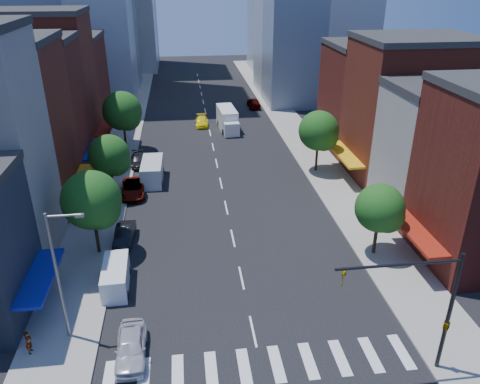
{
  "coord_description": "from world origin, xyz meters",
  "views": [
    {
      "loc": [
        -3.88,
        -23.74,
        21.75
      ],
      "look_at": [
        0.53,
        11.06,
        5.0
      ],
      "focal_mm": 35.0,
      "sensor_mm": 36.0,
      "label": 1
    }
  ],
  "objects_px": {
    "pedestrian_near": "(29,342)",
    "box_truck": "(228,120)",
    "cargo_van_near": "(116,278)",
    "taxi": "(202,121)",
    "parked_car_rear": "(139,160)",
    "parked_car_third": "(133,188)",
    "traffic_car_far": "(254,103)",
    "parked_car_front": "(131,347)",
    "parked_car_second": "(125,235)",
    "cargo_van_far": "(152,172)",
    "pedestrian_far": "(99,220)",
    "traffic_car_oncoming": "(227,110)"
  },
  "relations": [
    {
      "from": "pedestrian_near",
      "to": "pedestrian_far",
      "type": "height_order",
      "value": "pedestrian_near"
    },
    {
      "from": "box_truck",
      "to": "pedestrian_near",
      "type": "distance_m",
      "value": 46.73
    },
    {
      "from": "traffic_car_far",
      "to": "box_truck",
      "type": "xyz_separation_m",
      "value": [
        -5.75,
        -11.77,
        0.65
      ]
    },
    {
      "from": "parked_car_third",
      "to": "pedestrian_near",
      "type": "height_order",
      "value": "pedestrian_near"
    },
    {
      "from": "taxi",
      "to": "traffic_car_oncoming",
      "type": "distance_m",
      "value": 6.95
    },
    {
      "from": "cargo_van_near",
      "to": "box_truck",
      "type": "relative_size",
      "value": 0.58
    },
    {
      "from": "pedestrian_near",
      "to": "box_truck",
      "type": "bearing_deg",
      "value": -21.21
    },
    {
      "from": "parked_car_third",
      "to": "cargo_van_near",
      "type": "distance_m",
      "value": 16.31
    },
    {
      "from": "parked_car_front",
      "to": "traffic_car_oncoming",
      "type": "relative_size",
      "value": 1.01
    },
    {
      "from": "parked_car_third",
      "to": "pedestrian_far",
      "type": "distance_m",
      "value": 7.46
    },
    {
      "from": "pedestrian_far",
      "to": "parked_car_third",
      "type": "bearing_deg",
      "value": 147.68
    },
    {
      "from": "pedestrian_near",
      "to": "pedestrian_far",
      "type": "relative_size",
      "value": 1.07
    },
    {
      "from": "parked_car_third",
      "to": "cargo_van_far",
      "type": "bearing_deg",
      "value": 57.54
    },
    {
      "from": "cargo_van_far",
      "to": "pedestrian_far",
      "type": "relative_size",
      "value": 3.68
    },
    {
      "from": "taxi",
      "to": "cargo_van_far",
      "type": "bearing_deg",
      "value": -105.5
    },
    {
      "from": "parked_car_rear",
      "to": "traffic_car_oncoming",
      "type": "relative_size",
      "value": 0.98
    },
    {
      "from": "parked_car_second",
      "to": "box_truck",
      "type": "xyz_separation_m",
      "value": [
        12.25,
        30.69,
        0.77
      ]
    },
    {
      "from": "parked_car_third",
      "to": "cargo_van_far",
      "type": "height_order",
      "value": "cargo_van_far"
    },
    {
      "from": "parked_car_third",
      "to": "traffic_car_far",
      "type": "distance_m",
      "value": 37.49
    },
    {
      "from": "parked_car_front",
      "to": "pedestrian_near",
      "type": "relative_size",
      "value": 2.8
    },
    {
      "from": "parked_car_second",
      "to": "pedestrian_far",
      "type": "height_order",
      "value": "pedestrian_far"
    },
    {
      "from": "parked_car_front",
      "to": "box_truck",
      "type": "xyz_separation_m",
      "value": [
        10.55,
        44.57,
        0.69
      ]
    },
    {
      "from": "parked_car_rear",
      "to": "pedestrian_far",
      "type": "relative_size",
      "value": 2.9
    },
    {
      "from": "pedestrian_near",
      "to": "cargo_van_near",
      "type": "bearing_deg",
      "value": -36.62
    },
    {
      "from": "parked_car_second",
      "to": "parked_car_rear",
      "type": "height_order",
      "value": "parked_car_second"
    },
    {
      "from": "parked_car_front",
      "to": "parked_car_second",
      "type": "distance_m",
      "value": 13.98
    },
    {
      "from": "traffic_car_oncoming",
      "to": "pedestrian_far",
      "type": "distance_m",
      "value": 39.07
    },
    {
      "from": "parked_car_front",
      "to": "parked_car_rear",
      "type": "bearing_deg",
      "value": 91.41
    },
    {
      "from": "cargo_van_far",
      "to": "taxi",
      "type": "height_order",
      "value": "cargo_van_far"
    },
    {
      "from": "parked_car_rear",
      "to": "pedestrian_near",
      "type": "bearing_deg",
      "value": -103.13
    },
    {
      "from": "parked_car_third",
      "to": "pedestrian_near",
      "type": "distance_m",
      "value": 22.94
    },
    {
      "from": "parked_car_rear",
      "to": "traffic_car_far",
      "type": "relative_size",
      "value": 0.92
    },
    {
      "from": "parked_car_rear",
      "to": "cargo_van_far",
      "type": "xyz_separation_m",
      "value": [
        1.91,
        -5.15,
        0.54
      ]
    },
    {
      "from": "parked_car_rear",
      "to": "pedestrian_far",
      "type": "xyz_separation_m",
      "value": [
        -2.55,
        -15.37,
        0.27
      ]
    },
    {
      "from": "parked_car_front",
      "to": "parked_car_second",
      "type": "bearing_deg",
      "value": 95.35
    },
    {
      "from": "parked_car_front",
      "to": "parked_car_rear",
      "type": "height_order",
      "value": "parked_car_front"
    },
    {
      "from": "cargo_van_near",
      "to": "taxi",
      "type": "distance_m",
      "value": 40.74
    },
    {
      "from": "parked_car_third",
      "to": "pedestrian_far",
      "type": "height_order",
      "value": "pedestrian_far"
    },
    {
      "from": "traffic_car_far",
      "to": "pedestrian_far",
      "type": "relative_size",
      "value": 3.14
    },
    {
      "from": "parked_car_front",
      "to": "cargo_van_near",
      "type": "relative_size",
      "value": 1.0
    },
    {
      "from": "parked_car_front",
      "to": "box_truck",
      "type": "relative_size",
      "value": 0.58
    },
    {
      "from": "cargo_van_near",
      "to": "cargo_van_far",
      "type": "bearing_deg",
      "value": 82.31
    },
    {
      "from": "parked_car_second",
      "to": "traffic_car_far",
      "type": "bearing_deg",
      "value": 70.04
    },
    {
      "from": "cargo_van_near",
      "to": "parked_car_front",
      "type": "bearing_deg",
      "value": -78.75
    },
    {
      "from": "parked_car_rear",
      "to": "box_truck",
      "type": "relative_size",
      "value": 0.57
    },
    {
      "from": "traffic_car_far",
      "to": "pedestrian_near",
      "type": "height_order",
      "value": "pedestrian_near"
    },
    {
      "from": "traffic_car_oncoming",
      "to": "pedestrian_far",
      "type": "height_order",
      "value": "pedestrian_far"
    },
    {
      "from": "parked_car_second",
      "to": "pedestrian_near",
      "type": "height_order",
      "value": "pedestrian_near"
    },
    {
      "from": "parked_car_second",
      "to": "taxi",
      "type": "relative_size",
      "value": 0.94
    },
    {
      "from": "cargo_van_near",
      "to": "box_truck",
      "type": "xyz_separation_m",
      "value": [
        12.25,
        37.42,
        0.52
      ]
    }
  ]
}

